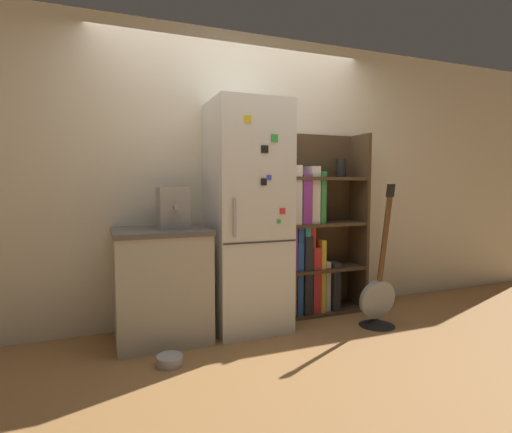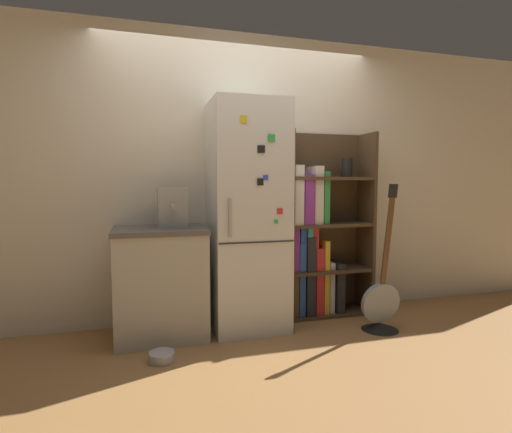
% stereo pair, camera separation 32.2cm
% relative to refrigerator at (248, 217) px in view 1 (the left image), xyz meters
% --- Properties ---
extents(ground_plane, '(16.00, 16.00, 0.00)m').
position_rel_refrigerator_xyz_m(ground_plane, '(0.00, -0.16, -0.96)').
color(ground_plane, '#A87542').
extents(wall_back, '(8.00, 0.05, 2.60)m').
position_rel_refrigerator_xyz_m(wall_back, '(0.00, 0.32, 0.34)').
color(wall_back, beige).
rests_on(wall_back, ground_plane).
extents(refrigerator, '(0.63, 0.61, 1.93)m').
position_rel_refrigerator_xyz_m(refrigerator, '(0.00, 0.00, 0.00)').
color(refrigerator, white).
rests_on(refrigerator, ground_plane).
extents(bookshelf, '(0.84, 0.34, 1.72)m').
position_rel_refrigerator_xyz_m(bookshelf, '(0.71, 0.15, -0.23)').
color(bookshelf, '#4C3823').
rests_on(bookshelf, ground_plane).
extents(kitchen_counter, '(0.73, 0.61, 0.89)m').
position_rel_refrigerator_xyz_m(kitchen_counter, '(-0.73, -0.00, -0.52)').
color(kitchen_counter, '#BCB7A8').
rests_on(kitchen_counter, ground_plane).
extents(espresso_machine, '(0.23, 0.30, 0.32)m').
position_rel_refrigerator_xyz_m(espresso_machine, '(-0.63, 0.01, 0.09)').
color(espresso_machine, '#A5A39E').
rests_on(espresso_machine, kitchen_counter).
extents(guitar, '(0.35, 0.31, 1.24)m').
position_rel_refrigerator_xyz_m(guitar, '(1.07, -0.39, -0.79)').
color(guitar, black).
rests_on(guitar, ground_plane).
extents(pet_bowl, '(0.18, 0.18, 0.07)m').
position_rel_refrigerator_xyz_m(pet_bowl, '(-0.76, -0.50, -0.93)').
color(pet_bowl, '#B7B7BC').
rests_on(pet_bowl, ground_plane).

